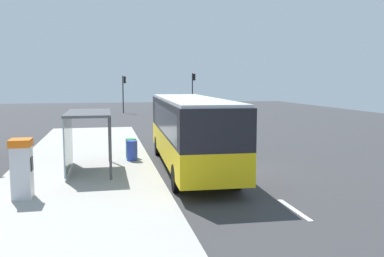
{
  "coord_description": "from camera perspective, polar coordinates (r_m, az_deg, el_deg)",
  "views": [
    {
      "loc": [
        -5.41,
        -17.64,
        3.97
      ],
      "look_at": [
        -1.0,
        3.51,
        1.5
      ],
      "focal_mm": 39.08,
      "sensor_mm": 36.0,
      "label": 1
    }
  ],
  "objects": [
    {
      "name": "sedan_near",
      "position": [
        48.57,
        -2.62,
        2.77
      ],
      "size": [
        1.97,
        4.46,
        1.52
      ],
      "color": "#A51919",
      "rests_on": "ground"
    },
    {
      "name": "lane_stripe_seg_3",
      "position": [
        27.52,
        0.21,
        -1.76
      ],
      "size": [
        0.16,
        2.2,
        0.01
      ],
      "primitive_type": "cube",
      "color": "silver",
      "rests_on": "ground"
    },
    {
      "name": "lane_stripe_seg_1",
      "position": [
        18.01,
        6.88,
        -6.24
      ],
      "size": [
        0.16,
        2.2,
        0.01
      ],
      "primitive_type": "cube",
      "color": "silver",
      "rests_on": "ground"
    },
    {
      "name": "traffic_light_near_side",
      "position": [
        52.72,
        0.16,
        5.78
      ],
      "size": [
        0.49,
        0.28,
        4.93
      ],
      "color": "#2D2D2D",
      "rests_on": "ground"
    },
    {
      "name": "lane_stripe_seg_7",
      "position": [
        47.15,
        -4.85,
        1.68
      ],
      "size": [
        0.16,
        2.2,
        0.01
      ],
      "primitive_type": "cube",
      "color": "silver",
      "rests_on": "ground"
    },
    {
      "name": "ground_plane",
      "position": [
        32.34,
        -2.06,
        -0.56
      ],
      "size": [
        56.0,
        92.0,
        0.04
      ],
      "primitive_type": "cube",
      "color": "#38383A"
    },
    {
      "name": "lane_stripe_seg_5",
      "position": [
        37.28,
        -2.98,
        0.41
      ],
      "size": [
        0.16,
        2.2,
        0.01
      ],
      "primitive_type": "cube",
      "color": "silver",
      "rests_on": "ground"
    },
    {
      "name": "bus",
      "position": [
        18.66,
        -0.27,
        -0.03
      ],
      "size": [
        2.91,
        11.09,
        3.21
      ],
      "color": "yellow",
      "rests_on": "ground"
    },
    {
      "name": "white_van",
      "position": [
        36.54,
        0.27,
        2.4
      ],
      "size": [
        2.11,
        5.24,
        2.3
      ],
      "color": "white",
      "rests_on": "ground"
    },
    {
      "name": "bus_shelter",
      "position": [
        18.08,
        -14.89,
        0.36
      ],
      "size": [
        1.8,
        4.0,
        2.5
      ],
      "color": "#4C4C51",
      "rests_on": "sidewalk_platform"
    },
    {
      "name": "recycling_bin_blue",
      "position": [
        20.19,
        -8.2,
        -3.0
      ],
      "size": [
        0.52,
        0.52,
        0.95
      ],
      "primitive_type": "cylinder",
      "color": "blue",
      "rests_on": "sidewalk_platform"
    },
    {
      "name": "lane_stripe_seg_2",
      "position": [
        22.71,
        2.84,
        -3.54
      ],
      "size": [
        0.16,
        2.2,
        0.01
      ],
      "primitive_type": "cube",
      "color": "silver",
      "rests_on": "ground"
    },
    {
      "name": "lane_stripe_seg_6",
      "position": [
        42.21,
        -4.02,
        1.12
      ],
      "size": [
        0.16,
        2.2,
        0.01
      ],
      "primitive_type": "cube",
      "color": "silver",
      "rests_on": "ground"
    },
    {
      "name": "ticket_machine",
      "position": [
        14.58,
        -22.19,
        -5.04
      ],
      "size": [
        0.66,
        0.76,
        1.94
      ],
      "color": "silver",
      "rests_on": "sidewalk_platform"
    },
    {
      "name": "recycling_bin_green",
      "position": [
        20.87,
        -8.32,
        -2.68
      ],
      "size": [
        0.52,
        0.52,
        0.95
      ],
      "primitive_type": "cylinder",
      "color": "green",
      "rests_on": "sidewalk_platform"
    },
    {
      "name": "sidewalk_platform",
      "position": [
        20.04,
        -14.44,
        -4.85
      ],
      "size": [
        6.2,
        30.0,
        0.18
      ],
      "primitive_type": "cube",
      "color": "#ADAAA3",
      "rests_on": "ground"
    },
    {
      "name": "traffic_light_far_side",
      "position": [
        52.43,
        -9.29,
        5.46
      ],
      "size": [
        0.49,
        0.28,
        4.59
      ],
      "color": "#2D2D2D",
      "rests_on": "ground"
    },
    {
      "name": "lane_stripe_seg_4",
      "position": [
        32.38,
        -1.63,
        -0.51
      ],
      "size": [
        0.16,
        2.2,
        0.01
      ],
      "primitive_type": "cube",
      "color": "silver",
      "rests_on": "ground"
    },
    {
      "name": "lane_stripe_seg_0",
      "position": [
        13.53,
        13.77,
        -10.7
      ],
      "size": [
        0.16,
        2.2,
        0.01
      ],
      "primitive_type": "cube",
      "color": "silver",
      "rests_on": "ground"
    }
  ]
}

